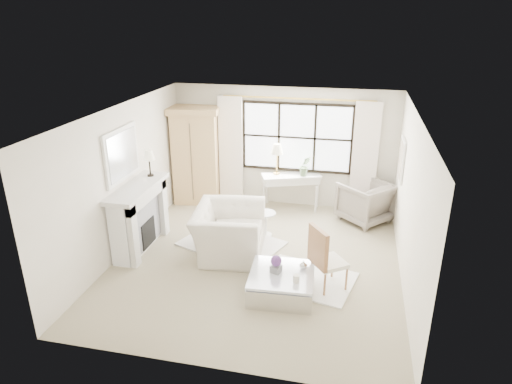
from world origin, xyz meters
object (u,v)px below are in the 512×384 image
console_table (291,191)px  coffee_table (282,284)px  armoire (196,155)px  club_armchair (229,232)px

console_table → coffee_table: size_ratio=1.30×
armoire → console_table: armoire is taller
console_table → club_armchair: bearing=-129.1°
armoire → console_table: (2.21, 0.07, -0.74)m
armoire → console_table: bearing=-6.7°
armoire → coffee_table: armoire is taller
console_table → club_armchair: club_armchair is taller
console_table → club_armchair: 2.49m
coffee_table → armoire: bearing=124.0°
armoire → console_table: 2.33m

